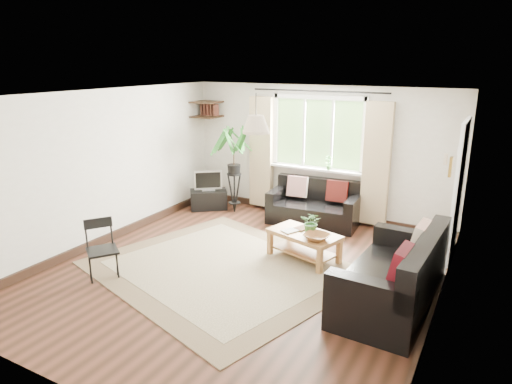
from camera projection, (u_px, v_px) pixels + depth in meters
The scene contains 24 objects.
floor at pixel (242, 272), 6.29m from camera, with size 5.50×5.50×0.00m, color black.
ceiling at pixel (240, 95), 5.62m from camera, with size 5.50×5.50×0.00m, color white.
wall_back at pixel (318, 153), 8.27m from camera, with size 5.00×0.02×2.40m, color beige.
wall_front at pixel (67, 270), 3.64m from camera, with size 5.00×0.02×2.40m, color beige.
wall_left at pixel (103, 168), 7.11m from camera, with size 0.02×5.50×2.40m, color beige.
wall_right at pixel (446, 219), 4.80m from camera, with size 0.02×5.50×2.40m, color beige.
rug at pixel (222, 268), 6.38m from camera, with size 3.33×2.86×0.02m, color beige.
window at pixel (318, 134), 8.14m from camera, with size 2.50×0.16×2.16m, color white, non-canonical shape.
door at pixel (457, 196), 6.31m from camera, with size 0.06×0.96×2.06m, color silver.
corner_shelf at pixel (207, 109), 8.91m from camera, with size 0.50×0.50×0.34m, color black, non-canonical shape.
pendant_lamp at pixel (256, 120), 6.06m from camera, with size 0.36×0.36×0.54m, color beige, non-canonical shape.
wall_sconce at pixel (448, 163), 4.94m from camera, with size 0.12×0.12×0.28m, color beige, non-canonical shape.
sofa_back at pixel (314, 204), 8.07m from camera, with size 1.56×0.78×0.73m, color black, non-canonical shape.
sofa_right at pixel (391, 271), 5.34m from camera, with size 0.93×1.86×0.87m, color black, non-canonical shape.
coffee_table at pixel (304, 246), 6.64m from camera, with size 1.02×0.56×0.42m, color brown, non-canonical shape.
table_plant at pixel (312, 223), 6.51m from camera, with size 0.30×0.26×0.33m, color #2D5E25.
bowl at pixel (317, 237), 6.31m from camera, with size 0.35×0.35×0.09m, color brown.
book_a at pixel (287, 229), 6.70m from camera, with size 0.17×0.23×0.02m, color silver.
book_b at pixel (298, 226), 6.80m from camera, with size 0.17×0.23×0.02m, color #523120.
tv_stand at pixel (209, 199), 8.94m from camera, with size 0.70×0.39×0.37m, color black.
tv at pixel (208, 180), 8.83m from camera, with size 0.54×0.18×0.41m, color #A5A5AA, non-canonical shape.
palm_stand at pixel (234, 170), 8.58m from camera, with size 0.64×0.64×1.64m, color black, non-canonical shape.
folding_chair at pixel (102, 252), 5.96m from camera, with size 0.42×0.42×0.80m, color black, non-canonical shape.
sill_plant at pixel (328, 163), 8.10m from camera, with size 0.14×0.10×0.27m, color #2D6023.
Camera 1 is at (2.92, -4.94, 2.81)m, focal length 32.00 mm.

